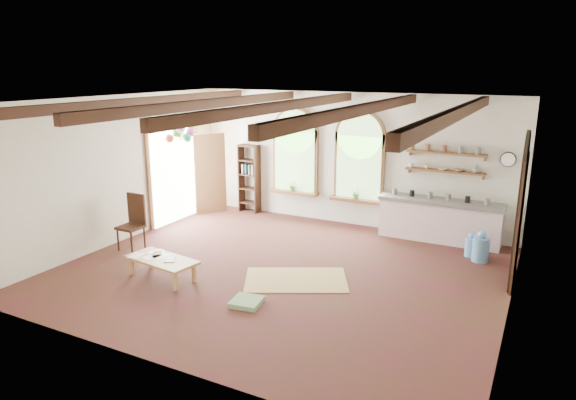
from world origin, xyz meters
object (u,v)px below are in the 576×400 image
Objects in this scene: coffee_table at (162,261)px; balloon_cluster at (180,130)px; side_chair at (132,234)px; kitchen_counter at (439,220)px.

coffee_table is 1.28× the size of balloon_cluster.
side_chair is 1.04× the size of balloon_cluster.
side_chair is (-5.69, -3.54, -0.13)m from kitchen_counter.
balloon_cluster is at bearing 90.32° from side_chair.
coffee_table is 1.88m from side_chair.
balloon_cluster reaches higher than coffee_table.
coffee_table is at bearing -132.16° from kitchen_counter.
coffee_table is 1.22× the size of side_chair.
balloon_cluster reaches higher than kitchen_counter.
coffee_table is at bearing -30.18° from side_chair.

